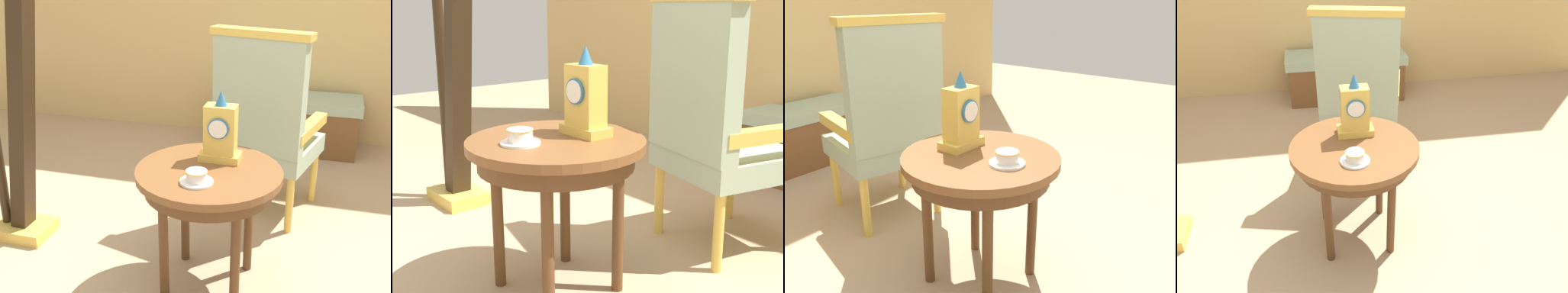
% 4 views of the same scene
% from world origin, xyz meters
% --- Properties ---
extents(ground_plane, '(10.00, 10.00, 0.00)m').
position_xyz_m(ground_plane, '(0.00, 0.00, 0.00)').
color(ground_plane, tan).
extents(side_table, '(0.67, 0.67, 0.61)m').
position_xyz_m(side_table, '(0.02, 0.04, 0.53)').
color(side_table, brown).
rests_on(side_table, ground).
extents(teacup_left, '(0.14, 0.14, 0.06)m').
position_xyz_m(teacup_left, '(0.01, -0.11, 0.63)').
color(teacup_left, white).
rests_on(teacup_left, side_table).
extents(mantel_clock, '(0.19, 0.11, 0.34)m').
position_xyz_m(mantel_clock, '(0.05, 0.16, 0.74)').
color(mantel_clock, gold).
rests_on(mantel_clock, side_table).
extents(armchair, '(0.65, 0.65, 1.14)m').
position_xyz_m(armchair, '(0.16, 0.79, 0.59)').
color(armchair, '#9EB299').
rests_on(armchair, ground).
extents(harp, '(0.40, 0.24, 1.79)m').
position_xyz_m(harp, '(-1.07, 0.18, 0.72)').
color(harp, gold).
rests_on(harp, ground).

